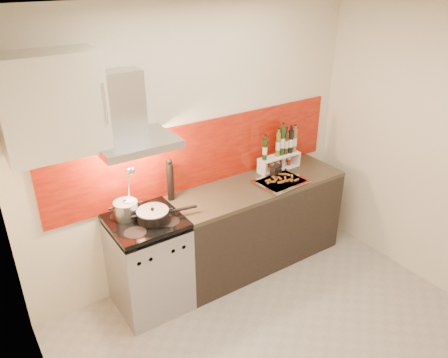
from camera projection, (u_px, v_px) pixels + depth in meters
floor at (288, 347)px, 3.58m from camera, size 3.40×3.40×0.00m
ceiling at (319, 9)px, 2.42m from camera, size 3.40×2.80×0.02m
back_wall at (197, 147)px, 4.05m from camera, size 3.40×0.02×2.60m
left_wall at (45, 308)px, 2.16m from camera, size 0.02×2.80×2.60m
right_wall at (444, 156)px, 3.85m from camera, size 0.02×2.80×2.60m
backsplash at (203, 154)px, 4.10m from camera, size 3.00×0.02×0.64m
range_stove at (149, 264)px, 3.85m from camera, size 0.60×0.60×0.91m
counter at (256, 223)px, 4.45m from camera, size 1.80×0.60×0.90m
range_hood at (128, 119)px, 3.38m from camera, size 0.62×0.50×0.61m
upper_cabinet at (51, 105)px, 3.00m from camera, size 0.70×0.35×0.72m
stock_pot at (126, 210)px, 3.63m from camera, size 0.20×0.20×0.17m
saute_pan at (154, 215)px, 3.61m from camera, size 0.51×0.27×0.12m
utensil_jar at (130, 203)px, 3.61m from camera, size 0.10×0.15×0.49m
pepper_mill at (170, 180)px, 3.88m from camera, size 0.06×0.06×0.40m
step_shelf at (282, 152)px, 4.47m from camera, size 0.48×0.13×0.45m
caddy_box at (276, 171)px, 4.36m from camera, size 0.15×0.10×0.12m
baking_tray at (281, 181)px, 4.26m from camera, size 0.50×0.40×0.03m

